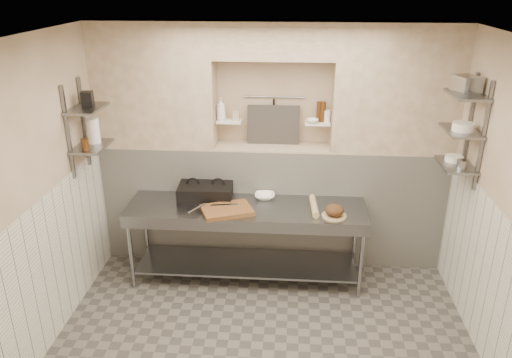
# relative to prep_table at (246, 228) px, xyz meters

# --- Properties ---
(floor) EXTENTS (4.00, 3.90, 0.10)m
(floor) POSITION_rel_prep_table_xyz_m (0.26, -1.18, -0.69)
(floor) COLOR #5C5751
(floor) RESTS_ON ground
(ceiling) EXTENTS (4.00, 3.90, 0.10)m
(ceiling) POSITION_rel_prep_table_xyz_m (0.26, -1.18, 2.21)
(ceiling) COLOR silver
(ceiling) RESTS_ON ground
(wall_left) EXTENTS (0.10, 3.90, 2.80)m
(wall_left) POSITION_rel_prep_table_xyz_m (-1.79, -1.18, 0.76)
(wall_left) COLOR beige
(wall_left) RESTS_ON ground
(wall_back) EXTENTS (4.00, 0.10, 2.80)m
(wall_back) POSITION_rel_prep_table_xyz_m (0.26, 0.82, 0.76)
(wall_back) COLOR beige
(wall_back) RESTS_ON ground
(backwall_lower) EXTENTS (4.00, 0.40, 1.40)m
(backwall_lower) POSITION_rel_prep_table_xyz_m (0.26, 0.57, 0.06)
(backwall_lower) COLOR silver
(backwall_lower) RESTS_ON floor
(alcove_sill) EXTENTS (1.30, 0.40, 0.02)m
(alcove_sill) POSITION_rel_prep_table_xyz_m (0.26, 0.57, 0.77)
(alcove_sill) COLOR beige
(alcove_sill) RESTS_ON backwall_lower
(backwall_pillar_left) EXTENTS (1.35, 0.40, 1.40)m
(backwall_pillar_left) POSITION_rel_prep_table_xyz_m (-1.07, 0.57, 1.46)
(backwall_pillar_left) COLOR beige
(backwall_pillar_left) RESTS_ON backwall_lower
(backwall_pillar_right) EXTENTS (1.35, 0.40, 1.40)m
(backwall_pillar_right) POSITION_rel_prep_table_xyz_m (1.58, 0.57, 1.46)
(backwall_pillar_right) COLOR beige
(backwall_pillar_right) RESTS_ON backwall_lower
(backwall_header) EXTENTS (1.30, 0.40, 0.40)m
(backwall_header) POSITION_rel_prep_table_xyz_m (0.26, 0.57, 1.96)
(backwall_header) COLOR beige
(backwall_header) RESTS_ON backwall_lower
(wainscot_left) EXTENTS (0.02, 3.90, 1.40)m
(wainscot_left) POSITION_rel_prep_table_xyz_m (-1.73, -1.18, 0.06)
(wainscot_left) COLOR silver
(wainscot_left) RESTS_ON floor
(wainscot_right) EXTENTS (0.02, 3.90, 1.40)m
(wainscot_right) POSITION_rel_prep_table_xyz_m (2.25, -1.18, 0.06)
(wainscot_right) COLOR silver
(wainscot_right) RESTS_ON floor
(alcove_shelf_left) EXTENTS (0.28, 0.16, 0.02)m
(alcove_shelf_left) POSITION_rel_prep_table_xyz_m (-0.24, 0.57, 1.06)
(alcove_shelf_left) COLOR white
(alcove_shelf_left) RESTS_ON backwall_lower
(alcove_shelf_right) EXTENTS (0.28, 0.16, 0.02)m
(alcove_shelf_right) POSITION_rel_prep_table_xyz_m (0.76, 0.57, 1.06)
(alcove_shelf_right) COLOR white
(alcove_shelf_right) RESTS_ON backwall_lower
(utensil_rail) EXTENTS (0.70, 0.02, 0.02)m
(utensil_rail) POSITION_rel_prep_table_xyz_m (0.26, 0.74, 1.31)
(utensil_rail) COLOR gray
(utensil_rail) RESTS_ON wall_back
(hanging_steel) EXTENTS (0.02, 0.02, 0.30)m
(hanging_steel) POSITION_rel_prep_table_xyz_m (0.26, 0.72, 1.14)
(hanging_steel) COLOR black
(hanging_steel) RESTS_ON utensil_rail
(splash_panel) EXTENTS (0.60, 0.08, 0.45)m
(splash_panel) POSITION_rel_prep_table_xyz_m (0.26, 0.67, 1.00)
(splash_panel) COLOR #383330
(splash_panel) RESTS_ON alcove_sill
(shelf_rail_left_a) EXTENTS (0.03, 0.03, 0.95)m
(shelf_rail_left_a) POSITION_rel_prep_table_xyz_m (-1.72, 0.07, 1.16)
(shelf_rail_left_a) COLOR slate
(shelf_rail_left_a) RESTS_ON wall_left
(shelf_rail_left_b) EXTENTS (0.03, 0.03, 0.95)m
(shelf_rail_left_b) POSITION_rel_prep_table_xyz_m (-1.72, -0.33, 1.16)
(shelf_rail_left_b) COLOR slate
(shelf_rail_left_b) RESTS_ON wall_left
(wall_shelf_left_lower) EXTENTS (0.30, 0.50, 0.02)m
(wall_shelf_left_lower) POSITION_rel_prep_table_xyz_m (-1.58, -0.13, 0.96)
(wall_shelf_left_lower) COLOR slate
(wall_shelf_left_lower) RESTS_ON wall_left
(wall_shelf_left_upper) EXTENTS (0.30, 0.50, 0.03)m
(wall_shelf_left_upper) POSITION_rel_prep_table_xyz_m (-1.58, -0.13, 1.36)
(wall_shelf_left_upper) COLOR slate
(wall_shelf_left_upper) RESTS_ON wall_left
(shelf_rail_right_a) EXTENTS (0.03, 0.03, 1.05)m
(shelf_rail_right_a) POSITION_rel_prep_table_xyz_m (2.23, 0.07, 1.21)
(shelf_rail_right_a) COLOR slate
(shelf_rail_right_a) RESTS_ON wall_right
(shelf_rail_right_b) EXTENTS (0.03, 0.03, 1.05)m
(shelf_rail_right_b) POSITION_rel_prep_table_xyz_m (2.23, -0.33, 1.21)
(shelf_rail_right_b) COLOR slate
(shelf_rail_right_b) RESTS_ON wall_right
(wall_shelf_right_lower) EXTENTS (0.30, 0.50, 0.02)m
(wall_shelf_right_lower) POSITION_rel_prep_table_xyz_m (2.10, -0.13, 0.86)
(wall_shelf_right_lower) COLOR slate
(wall_shelf_right_lower) RESTS_ON wall_right
(wall_shelf_right_mid) EXTENTS (0.30, 0.50, 0.02)m
(wall_shelf_right_mid) POSITION_rel_prep_table_xyz_m (2.10, -0.13, 1.21)
(wall_shelf_right_mid) COLOR slate
(wall_shelf_right_mid) RESTS_ON wall_right
(wall_shelf_right_upper) EXTENTS (0.30, 0.50, 0.03)m
(wall_shelf_right_upper) POSITION_rel_prep_table_xyz_m (2.10, -0.13, 1.56)
(wall_shelf_right_upper) COLOR slate
(wall_shelf_right_upper) RESTS_ON wall_right
(prep_table) EXTENTS (2.60, 0.70, 0.90)m
(prep_table) POSITION_rel_prep_table_xyz_m (0.00, 0.00, 0.00)
(prep_table) COLOR gray
(prep_table) RESTS_ON floor
(panini_press) EXTENTS (0.62, 0.46, 0.16)m
(panini_press) POSITION_rel_prep_table_xyz_m (-0.48, 0.23, 0.34)
(panini_press) COLOR black
(panini_press) RESTS_ON prep_table
(cutting_board) EXTENTS (0.62, 0.53, 0.05)m
(cutting_board) POSITION_rel_prep_table_xyz_m (-0.19, -0.14, 0.28)
(cutting_board) COLOR brown
(cutting_board) RESTS_ON prep_table
(knife_blade) EXTENTS (0.29, 0.08, 0.01)m
(knife_blade) POSITION_rel_prep_table_xyz_m (-0.23, -0.06, 0.31)
(knife_blade) COLOR gray
(knife_blade) RESTS_ON cutting_board
(tongs) EXTENTS (0.14, 0.24, 0.02)m
(tongs) POSITION_rel_prep_table_xyz_m (-0.51, -0.19, 0.31)
(tongs) COLOR gray
(tongs) RESTS_ON cutting_board
(mixing_bowl) EXTENTS (0.24, 0.24, 0.06)m
(mixing_bowl) POSITION_rel_prep_table_xyz_m (0.19, 0.24, 0.29)
(mixing_bowl) COLOR white
(mixing_bowl) RESTS_ON prep_table
(rolling_pin) EXTENTS (0.10, 0.47, 0.07)m
(rolling_pin) POSITION_rel_prep_table_xyz_m (0.73, 0.01, 0.29)
(rolling_pin) COLOR tan
(rolling_pin) RESTS_ON prep_table
(bread_board) EXTENTS (0.26, 0.26, 0.01)m
(bread_board) POSITION_rel_prep_table_xyz_m (0.94, -0.16, 0.27)
(bread_board) COLOR tan
(bread_board) RESTS_ON prep_table
(bread_loaf) EXTENTS (0.20, 0.20, 0.12)m
(bread_loaf) POSITION_rel_prep_table_xyz_m (0.94, -0.16, 0.33)
(bread_loaf) COLOR #4C2D19
(bread_loaf) RESTS_ON bread_board
(bottle_soap) EXTENTS (0.11, 0.11, 0.26)m
(bottle_soap) POSITION_rel_prep_table_xyz_m (-0.33, 0.56, 1.20)
(bottle_soap) COLOR white
(bottle_soap) RESTS_ON alcove_shelf_left
(jar_alcove) EXTENTS (0.07, 0.07, 0.11)m
(jar_alcove) POSITION_rel_prep_table_xyz_m (-0.16, 0.57, 1.12)
(jar_alcove) COLOR beige
(jar_alcove) RESTS_ON alcove_shelf_left
(bowl_alcove) EXTENTS (0.18, 0.18, 0.04)m
(bowl_alcove) POSITION_rel_prep_table_xyz_m (0.70, 0.53, 1.09)
(bowl_alcove) COLOR white
(bowl_alcove) RESTS_ON alcove_shelf_right
(condiment_a) EXTENTS (0.06, 0.06, 0.23)m
(condiment_a) POSITION_rel_prep_table_xyz_m (0.81, 0.59, 1.18)
(condiment_a) COLOR #40210C
(condiment_a) RESTS_ON alcove_shelf_right
(condiment_b) EXTENTS (0.06, 0.06, 0.22)m
(condiment_b) POSITION_rel_prep_table_xyz_m (0.77, 0.61, 1.18)
(condiment_b) COLOR #40210C
(condiment_b) RESTS_ON alcove_shelf_right
(condiment_c) EXTENTS (0.08, 0.08, 0.13)m
(condiment_c) POSITION_rel_prep_table_xyz_m (0.86, 0.58, 1.14)
(condiment_c) COLOR white
(condiment_c) RESTS_ON alcove_shelf_right
(jug_left) EXTENTS (0.13, 0.13, 0.26)m
(jug_left) POSITION_rel_prep_table_xyz_m (-1.58, -0.04, 1.10)
(jug_left) COLOR white
(jug_left) RESTS_ON wall_shelf_left_lower
(jar_left) EXTENTS (0.08, 0.08, 0.12)m
(jar_left) POSITION_rel_prep_table_xyz_m (-1.58, -0.29, 1.03)
(jar_left) COLOR #40210C
(jar_left) RESTS_ON wall_shelf_left_lower
(box_left_upper) EXTENTS (0.12, 0.12, 0.15)m
(box_left_upper) POSITION_rel_prep_table_xyz_m (-1.58, -0.09, 1.44)
(box_left_upper) COLOR black
(box_left_upper) RESTS_ON wall_shelf_left_upper
(bowl_right) EXTENTS (0.18, 0.18, 0.05)m
(bowl_right) POSITION_rel_prep_table_xyz_m (2.10, -0.06, 0.90)
(bowl_right) COLOR white
(bowl_right) RESTS_ON wall_shelf_right_lower
(canister_right) EXTENTS (0.10, 0.10, 0.10)m
(canister_right) POSITION_rel_prep_table_xyz_m (2.10, -0.29, 0.92)
(canister_right) COLOR gray
(canister_right) RESTS_ON wall_shelf_right_lower
(bowl_right_mid) EXTENTS (0.21, 0.21, 0.08)m
(bowl_right_mid) POSITION_rel_prep_table_xyz_m (2.10, -0.17, 1.26)
(bowl_right_mid) COLOR white
(bowl_right_mid) RESTS_ON wall_shelf_right_mid
(basket_right) EXTENTS (0.26, 0.29, 0.15)m
(basket_right) POSITION_rel_prep_table_xyz_m (2.10, -0.07, 1.65)
(basket_right) COLOR gray
(basket_right) RESTS_ON wall_shelf_right_upper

